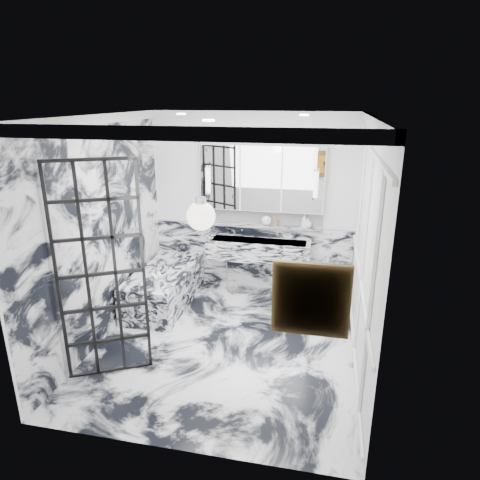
% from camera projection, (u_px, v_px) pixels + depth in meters
% --- Properties ---
extents(floor, '(3.60, 3.60, 0.00)m').
position_uv_depth(floor, '(226.00, 343.00, 5.48)').
color(floor, silver).
rests_on(floor, ground).
extents(ceiling, '(3.60, 3.60, 0.00)m').
position_uv_depth(ceiling, '(224.00, 116.00, 4.59)').
color(ceiling, white).
rests_on(ceiling, wall_back).
extents(wall_back, '(3.60, 0.00, 3.60)m').
position_uv_depth(wall_back, '(252.00, 204.00, 6.71)').
color(wall_back, white).
rests_on(wall_back, floor).
extents(wall_front, '(3.60, 0.00, 3.60)m').
position_uv_depth(wall_front, '(171.00, 310.00, 3.37)').
color(wall_front, white).
rests_on(wall_front, floor).
extents(wall_left, '(0.00, 3.60, 3.60)m').
position_uv_depth(wall_left, '(101.00, 231.00, 5.35)').
color(wall_left, white).
rests_on(wall_left, floor).
extents(wall_right, '(0.00, 3.60, 3.60)m').
position_uv_depth(wall_right, '(366.00, 249.00, 4.72)').
color(wall_right, white).
rests_on(wall_right, floor).
extents(marble_clad_back, '(3.18, 0.05, 1.05)m').
position_uv_depth(marble_clad_back, '(252.00, 256.00, 6.96)').
color(marble_clad_back, silver).
rests_on(marble_clad_back, floor).
extents(marble_clad_left, '(0.02, 3.56, 2.68)m').
position_uv_depth(marble_clad_left, '(103.00, 235.00, 5.36)').
color(marble_clad_left, silver).
rests_on(marble_clad_left, floor).
extents(panel_molding, '(0.03, 3.40, 2.30)m').
position_uv_depth(panel_molding, '(363.00, 257.00, 4.76)').
color(panel_molding, white).
rests_on(panel_molding, floor).
extents(soap_bottle_a, '(0.10, 0.10, 0.21)m').
position_uv_depth(soap_bottle_a, '(304.00, 221.00, 6.53)').
color(soap_bottle_a, '#8C5919').
rests_on(soap_bottle_a, ledge).
extents(soap_bottle_b, '(0.10, 0.10, 0.19)m').
position_uv_depth(soap_bottle_b, '(305.00, 221.00, 6.53)').
color(soap_bottle_b, '#4C4C51').
rests_on(soap_bottle_b, ledge).
extents(soap_bottle_c, '(0.16, 0.16, 0.16)m').
position_uv_depth(soap_bottle_c, '(308.00, 223.00, 6.52)').
color(soap_bottle_c, silver).
rests_on(soap_bottle_c, ledge).
extents(face_pot, '(0.16, 0.16, 0.16)m').
position_uv_depth(face_pot, '(266.00, 221.00, 6.65)').
color(face_pot, white).
rests_on(face_pot, ledge).
extents(amber_bottle, '(0.04, 0.04, 0.10)m').
position_uv_depth(amber_bottle, '(277.00, 223.00, 6.63)').
color(amber_bottle, '#8C5919').
rests_on(amber_bottle, ledge).
extents(flower_vase, '(0.08, 0.08, 0.12)m').
position_uv_depth(flower_vase, '(157.00, 285.00, 5.70)').
color(flower_vase, silver).
rests_on(flower_vase, bathtub).
extents(crittall_door, '(0.80, 0.44, 2.41)m').
position_uv_depth(crittall_door, '(101.00, 274.00, 4.54)').
color(crittall_door, black).
rests_on(crittall_door, floor).
extents(artwork, '(0.47, 0.05, 0.47)m').
position_uv_depth(artwork, '(311.00, 300.00, 3.14)').
color(artwork, gold).
rests_on(artwork, wall_front).
extents(pendant_light, '(0.26, 0.26, 0.26)m').
position_uv_depth(pendant_light, '(201.00, 216.00, 3.76)').
color(pendant_light, white).
rests_on(pendant_light, ceiling).
extents(trough_sink, '(1.60, 0.45, 0.30)m').
position_uv_depth(trough_sink, '(259.00, 250.00, 6.66)').
color(trough_sink, silver).
rests_on(trough_sink, wall_back).
extents(ledge, '(1.90, 0.14, 0.04)m').
position_uv_depth(ledge, '(261.00, 226.00, 6.71)').
color(ledge, silver).
rests_on(ledge, wall_back).
extents(subway_tile, '(1.90, 0.03, 0.23)m').
position_uv_depth(subway_tile, '(261.00, 217.00, 6.72)').
color(subway_tile, white).
rests_on(subway_tile, wall_back).
extents(mirror_cabinet, '(1.90, 0.16, 1.00)m').
position_uv_depth(mirror_cabinet, '(262.00, 178.00, 6.47)').
color(mirror_cabinet, white).
rests_on(mirror_cabinet, wall_back).
extents(sconce_left, '(0.07, 0.07, 0.40)m').
position_uv_depth(sconce_left, '(208.00, 180.00, 6.56)').
color(sconce_left, white).
rests_on(sconce_left, mirror_cabinet).
extents(sconce_right, '(0.07, 0.07, 0.40)m').
position_uv_depth(sconce_right, '(316.00, 184.00, 6.24)').
color(sconce_right, white).
rests_on(sconce_right, mirror_cabinet).
extents(bathtub, '(0.75, 1.65, 0.55)m').
position_uv_depth(bathtub, '(165.00, 286.00, 6.45)').
color(bathtub, silver).
rests_on(bathtub, floor).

